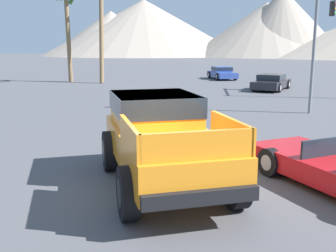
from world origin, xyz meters
TOP-DOWN VIEW (x-y plane):
  - ground_plane at (0.00, 0.00)m, footprint 320.00×320.00m
  - orange_pickup_truck at (-0.23, 0.32)m, footprint 3.52×5.38m
  - parked_car_dark at (5.61, 20.17)m, footprint 3.46×4.87m
  - parked_car_blue at (2.60, 29.33)m, footprint 2.78×4.53m
  - street_lamp_post at (5.66, 10.21)m, footprint 0.90×0.24m
  - palm_tree_tall at (-10.69, 25.42)m, footprint 2.61×2.66m
  - distant_mountain_range at (5.17, 120.74)m, footprint 132.67×87.34m

SIDE VIEW (x-z plane):
  - ground_plane at x=0.00m, z-range 0.00..0.00m
  - parked_car_dark at x=5.61m, z-range 0.02..1.13m
  - parked_car_blue at x=2.60m, z-range 0.02..1.18m
  - orange_pickup_truck at x=-0.23m, z-range 0.14..2.08m
  - street_lamp_post at x=5.66m, z-range 0.79..9.01m
  - palm_tree_tall at x=-10.69m, z-range 1.96..10.03m
  - distant_mountain_range at x=5.17m, z-range -1.58..18.05m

